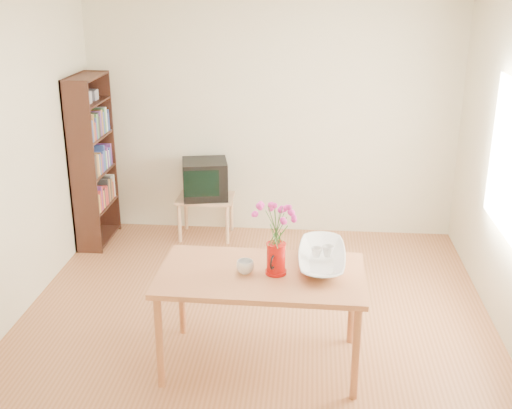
# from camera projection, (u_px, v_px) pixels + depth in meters

# --- Properties ---
(room) EXTENTS (4.50, 4.50, 4.50)m
(room) POSITION_uv_depth(u_px,v_px,m) (256.00, 180.00, 4.81)
(room) COLOR #9A5B36
(room) RESTS_ON ground
(table) EXTENTS (1.49, 0.87, 0.75)m
(table) POSITION_uv_depth(u_px,v_px,m) (261.00, 282.00, 4.61)
(table) COLOR #AD633B
(table) RESTS_ON ground
(tv_stand) EXTENTS (0.60, 0.45, 0.46)m
(tv_stand) POSITION_uv_depth(u_px,v_px,m) (206.00, 203.00, 7.02)
(tv_stand) COLOR tan
(tv_stand) RESTS_ON ground
(bookshelf) EXTENTS (0.28, 0.70, 1.80)m
(bookshelf) POSITION_uv_depth(u_px,v_px,m) (94.00, 167.00, 6.75)
(bookshelf) COLOR black
(bookshelf) RESTS_ON ground
(pitcher) EXTENTS (0.15, 0.23, 0.23)m
(pitcher) POSITION_uv_depth(u_px,v_px,m) (276.00, 260.00, 4.54)
(pitcher) COLOR #B90F0A
(pitcher) RESTS_ON table
(flowers) EXTENTS (0.27, 0.27, 0.38)m
(flowers) POSITION_uv_depth(u_px,v_px,m) (276.00, 220.00, 4.43)
(flowers) COLOR #F439B2
(flowers) RESTS_ON pitcher
(mug) EXTENTS (0.17, 0.17, 0.10)m
(mug) POSITION_uv_depth(u_px,v_px,m) (245.00, 267.00, 4.56)
(mug) COLOR white
(mug) RESTS_ON table
(bowl) EXTENTS (0.53, 0.53, 0.49)m
(bowl) POSITION_uv_depth(u_px,v_px,m) (323.00, 232.00, 4.66)
(bowl) COLOR white
(bowl) RESTS_ON table
(teacup_a) EXTENTS (0.09, 0.09, 0.06)m
(teacup_a) POSITION_uv_depth(u_px,v_px,m) (317.00, 238.00, 4.68)
(teacup_a) COLOR white
(teacup_a) RESTS_ON bowl
(teacup_b) EXTENTS (0.11, 0.11, 0.07)m
(teacup_b) POSITION_uv_depth(u_px,v_px,m) (329.00, 237.00, 4.69)
(teacup_b) COLOR white
(teacup_b) RESTS_ON bowl
(television) EXTENTS (0.55, 0.52, 0.41)m
(television) POSITION_uv_depth(u_px,v_px,m) (205.00, 178.00, 6.94)
(television) COLOR black
(television) RESTS_ON tv_stand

